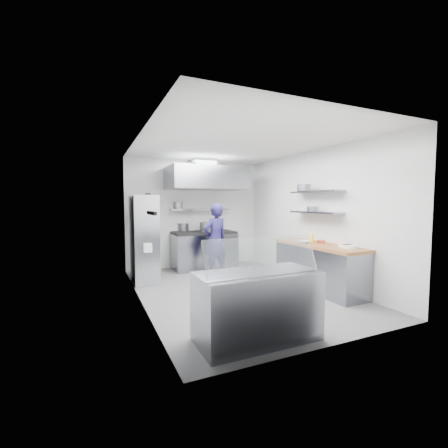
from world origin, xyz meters
name	(u,v)px	position (x,y,z in m)	size (l,w,h in m)	color
floor	(237,290)	(0.00, 0.00, 0.00)	(5.00, 5.00, 0.00)	#59595C
ceiling	(237,144)	(0.00, 0.00, 2.80)	(5.00, 5.00, 0.00)	silver
wall_back	(195,214)	(0.00, 2.50, 1.40)	(3.60, 0.02, 2.80)	white
wall_front	(334,228)	(0.00, -2.50, 1.40)	(3.60, 0.02, 2.80)	white
wall_left	(140,220)	(-1.80, 0.00, 1.40)	(5.00, 0.02, 2.80)	white
wall_right	(312,216)	(1.80, 0.00, 1.40)	(5.00, 0.02, 2.80)	white
gas_range	(204,251)	(0.10, 2.10, 0.45)	(1.60, 0.80, 0.90)	gray
cooktop	(204,233)	(0.10, 2.10, 0.93)	(1.57, 0.78, 0.06)	black
stock_pot_left	(183,227)	(-0.33, 2.50, 1.06)	(0.30, 0.30, 0.20)	slate
stock_pot_mid	(207,227)	(0.16, 2.04, 1.08)	(0.35, 0.35, 0.24)	slate
over_range_shelf	(201,209)	(0.10, 2.34, 1.52)	(1.60, 0.30, 0.04)	gray
shelf_pot_a	(178,205)	(-0.47, 2.52, 1.63)	(0.26, 0.26, 0.18)	slate
extractor_hood	(206,178)	(0.10, 1.93, 2.30)	(1.90, 1.15, 0.55)	gray
hood_duct	(203,164)	(0.10, 2.15, 2.68)	(0.55, 0.55, 0.24)	slate
red_firebox	(148,214)	(-1.25, 2.44, 1.42)	(0.22, 0.10, 0.26)	#A50D1E
chef	(215,240)	(0.04, 1.17, 0.84)	(0.61, 0.40, 1.68)	#1A1644
wire_rack	(144,239)	(-1.53, 1.35, 0.93)	(0.50, 0.90, 1.85)	silver
rack_bin_a	(148,248)	(-1.53, 0.92, 0.80)	(0.15, 0.19, 0.17)	white
rack_bin_b	(144,221)	(-1.53, 1.35, 1.30)	(0.15, 0.19, 0.17)	yellow
rack_jar	(148,198)	(-1.48, 1.06, 1.80)	(0.12, 0.12, 0.18)	black
knife_strip	(152,213)	(-1.78, -0.90, 1.55)	(0.04, 0.55, 0.05)	black
prep_counter_base	(318,268)	(1.48, -0.60, 0.42)	(0.62, 2.00, 0.84)	gray
prep_counter_top	(319,245)	(1.48, -0.60, 0.87)	(0.65, 2.04, 0.06)	#996330
plate_stack_a	(350,247)	(1.57, -1.29, 0.93)	(0.27, 0.27, 0.06)	white
plate_stack_b	(345,246)	(1.60, -1.16, 0.93)	(0.24, 0.24, 0.06)	white
copper_pan	(321,242)	(1.59, -0.55, 0.93)	(0.16, 0.16, 0.06)	#D4603B
squeeze_bottle	(312,239)	(1.43, -0.47, 0.99)	(0.07, 0.07, 0.18)	yellow
mixing_bowl	(304,242)	(1.25, -0.44, 0.93)	(0.23, 0.23, 0.06)	white
wall_shelf_lower	(315,212)	(1.64, -0.30, 1.50)	(0.30, 1.30, 0.04)	gray
wall_shelf_upper	(316,192)	(1.64, -0.30, 1.92)	(0.30, 1.30, 0.04)	gray
shelf_pot_c	(313,209)	(1.58, -0.28, 1.57)	(0.23, 0.23, 0.10)	slate
shelf_pot_d	(304,188)	(1.53, -0.06, 2.01)	(0.28, 0.28, 0.14)	slate
display_case	(257,306)	(-0.71, -2.00, 0.42)	(1.50, 0.70, 0.85)	gray
display_glass	(263,256)	(-0.71, -2.12, 1.07)	(1.47, 0.02, 0.45)	silver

